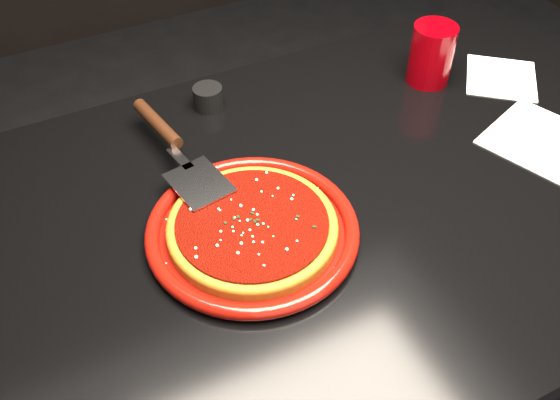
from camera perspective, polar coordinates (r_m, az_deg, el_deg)
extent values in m
cube|color=black|center=(1.27, 4.89, -11.48)|extent=(1.20, 0.80, 0.75)
cylinder|color=#6F0B06|center=(0.91, -2.54, -2.78)|extent=(0.36, 0.36, 0.02)
cylinder|color=brown|center=(0.90, -2.54, -2.63)|extent=(0.28, 0.28, 0.01)
torus|color=brown|center=(0.90, -2.55, -2.36)|extent=(0.28, 0.28, 0.02)
cylinder|color=#620C05|center=(0.89, -2.56, -2.17)|extent=(0.25, 0.25, 0.01)
cylinder|color=#860107|center=(1.22, 13.67, 12.83)|extent=(0.10, 0.10, 0.11)
cube|color=white|center=(1.16, 22.83, 5.06)|extent=(0.22, 0.22, 0.00)
cube|color=white|center=(1.29, 19.57, 10.49)|extent=(0.19, 0.19, 0.00)
cylinder|color=black|center=(1.14, -6.59, 9.30)|extent=(0.06, 0.06, 0.04)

